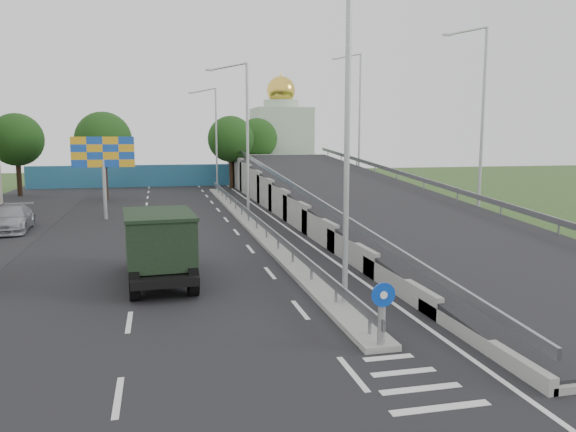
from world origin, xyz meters
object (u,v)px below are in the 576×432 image
object	(u,v)px
lamp_post_mid	(245,132)
church	(281,137)
sign_bollard	(382,314)
lamp_post_far	(214,133)
lamp_post_near	(341,128)
parked_car_d	(11,219)
billboard	(103,157)
dump_truck	(158,242)

from	to	relation	value
lamp_post_mid	church	size ratio (longest dim) A/B	0.73
sign_bollard	lamp_post_far	world-z (taller)	lamp_post_far
lamp_post_far	church	bearing A→B (deg)	54.76
lamp_post_near	sign_bollard	bearing A→B (deg)	-91.64
parked_car_d	lamp_post_near	bearing A→B (deg)	-55.57
billboard	lamp_post_mid	bearing A→B (deg)	-12.38
lamp_post_near	lamp_post_far	bearing A→B (deg)	90.00
lamp_post_mid	church	distance (m)	35.41
billboard	dump_truck	xyz separation A→B (m)	(3.41, -17.11, -2.65)
lamp_post_near	lamp_post_far	distance (m)	40.00
lamp_post_near	parked_car_d	world-z (taller)	lamp_post_near
lamp_post_far	dump_truck	size ratio (longest dim) A/B	1.56
sign_bollard	parked_car_d	xyz separation A→B (m)	(-13.95, 22.16, -0.29)
church	dump_truck	xyz separation A→B (m)	(-15.59, -49.11, -3.77)
sign_bollard	lamp_post_far	size ratio (longest dim) A/B	0.17
church	dump_truck	world-z (taller)	church
billboard	dump_truck	world-z (taller)	billboard
lamp_post_mid	parked_car_d	world-z (taller)	lamp_post_mid
lamp_post_mid	parked_car_d	xyz separation A→B (m)	(-14.06, -1.67, -5.06)
church	parked_car_d	size ratio (longest dim) A/B	2.68
church	parked_car_d	world-z (taller)	church
lamp_post_mid	sign_bollard	bearing A→B (deg)	-90.26
sign_bollard	lamp_post_far	distance (m)	44.08
church	parked_car_d	bearing A→B (deg)	-123.88
parked_car_d	lamp_post_mid	bearing A→B (deg)	3.70
sign_bollard	dump_truck	world-z (taller)	dump_truck
lamp_post_far	parked_car_d	bearing A→B (deg)	-122.98
sign_bollard	lamp_post_mid	size ratio (longest dim) A/B	0.17
sign_bollard	lamp_post_mid	bearing A→B (deg)	89.74
dump_truck	parked_car_d	distance (m)	15.85
sign_bollard	dump_truck	xyz separation A→B (m)	(-5.59, 8.72, 0.51)
billboard	dump_truck	size ratio (longest dim) A/B	0.85
billboard	dump_truck	bearing A→B (deg)	-78.74
sign_bollard	lamp_post_mid	world-z (taller)	lamp_post_mid
church	billboard	size ratio (longest dim) A/B	2.51
dump_truck	parked_car_d	world-z (taller)	dump_truck
dump_truck	lamp_post_near	bearing A→B (deg)	-44.33
billboard	parked_car_d	distance (m)	7.06
billboard	dump_truck	distance (m)	17.64
church	billboard	bearing A→B (deg)	-120.70
sign_bollard	lamp_post_near	bearing A→B (deg)	88.36
sign_bollard	billboard	bearing A→B (deg)	109.21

